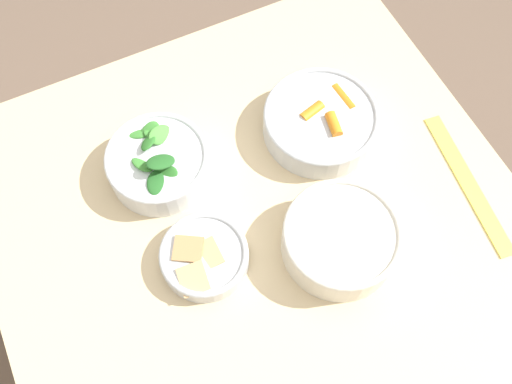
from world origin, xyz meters
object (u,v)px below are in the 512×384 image
Objects in this scene: bowl_cookies at (204,257)px; bowl_greens at (158,162)px; ruler at (468,183)px; bowl_carrots at (321,121)px; bowl_beans_hotdog at (340,240)px.

bowl_greens is at bearing -178.74° from bowl_cookies.
ruler is at bearing 61.86° from bowl_greens.
bowl_carrots is at bearing 81.13° from bowl_greens.
ruler is (0.20, 0.18, -0.03)m from bowl_carrots.
bowl_beans_hotdog is (0.25, 0.20, -0.00)m from bowl_greens.
bowl_beans_hotdog is at bearing -88.99° from ruler.
bowl_carrots is 0.72× the size of ruler.
bowl_beans_hotdog is 0.21m from bowl_cookies.
bowl_cookies is (0.18, 0.00, -0.01)m from bowl_greens.
bowl_greens is 1.23× the size of bowl_cookies.
bowl_carrots reaches higher than bowl_cookies.
bowl_beans_hotdog is 0.25m from ruler.
bowl_beans_hotdog is at bearing -20.63° from bowl_carrots.
bowl_cookies is 0.50× the size of ruler.
ruler is at bearing 41.20° from bowl_carrots.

